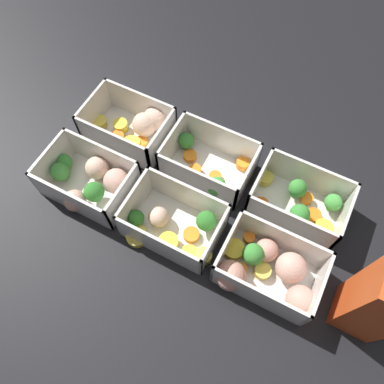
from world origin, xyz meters
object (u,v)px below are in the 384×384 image
at_px(container_near_left, 300,203).
at_px(container_near_right, 136,126).
at_px(container_far_right, 91,181).
at_px(container_far_left, 268,270).
at_px(container_far_center, 173,225).
at_px(juice_carton, 378,302).
at_px(container_near_center, 208,164).

height_order(container_near_left, container_near_right, same).
bearing_deg(container_near_right, container_far_right, 86.52).
distance_m(container_far_left, container_far_right, 0.35).
bearing_deg(container_far_center, juice_carton, -178.77).
bearing_deg(container_far_center, container_near_right, -42.09).
height_order(container_near_left, container_far_left, same).
relative_size(container_far_left, juice_carton, 0.92).
height_order(container_near_left, container_near_center, same).
height_order(container_near_left, container_far_center, same).
xyz_separation_m(container_far_center, juice_carton, (-0.32, -0.01, 0.07)).
height_order(container_near_center, container_far_center, same).
distance_m(container_near_right, juice_carton, 0.52).
xyz_separation_m(container_far_right, juice_carton, (-0.50, -0.00, 0.07)).
bearing_deg(container_near_center, container_near_right, -4.80).
height_order(container_near_left, container_far_right, same).
bearing_deg(container_far_left, container_far_right, -0.84).
bearing_deg(container_far_center, container_near_left, -141.94).
distance_m(container_near_left, container_near_right, 0.35).
bearing_deg(container_far_center, container_far_right, -1.79).
height_order(container_near_right, container_far_center, same).
relative_size(container_near_left, container_far_left, 0.91).
xyz_separation_m(container_far_left, container_far_center, (0.17, 0.00, -0.00)).
bearing_deg(juice_carton, container_near_left, -42.97).
relative_size(container_near_right, container_far_right, 1.05).
xyz_separation_m(container_near_center, container_near_right, (0.17, -0.01, -0.00)).
bearing_deg(container_near_right, container_near_center, 175.20).
distance_m(container_far_left, juice_carton, 0.16).
distance_m(container_near_center, container_far_left, 0.22).
distance_m(container_near_left, container_far_right, 0.38).
distance_m(container_near_right, container_far_center, 0.22).
bearing_deg(container_near_center, juice_carton, 158.18).
bearing_deg(juice_carton, container_near_center, -21.82).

